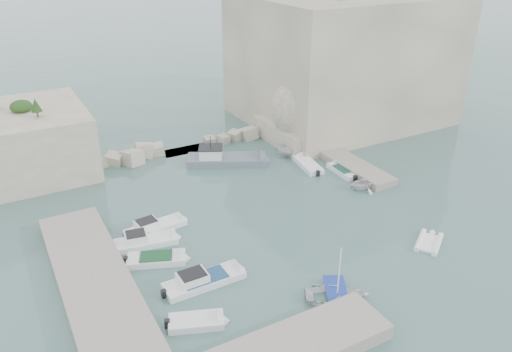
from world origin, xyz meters
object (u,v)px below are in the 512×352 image
rowboat (337,299)px  tender_east_d (295,155)px  motorboat_d (205,283)px  motorboat_c (157,262)px  motorboat_b (146,244)px  motorboat_e (197,325)px  motorboat_a (156,230)px  tender_east_a (362,189)px  tender_east_c (308,167)px  work_boat (227,163)px  inflatable_dinghy (428,244)px  tender_east_b (343,173)px

rowboat → tender_east_d: 26.34m
motorboat_d → motorboat_c: bearing=116.5°
motorboat_b → motorboat_c: 2.87m
motorboat_d → motorboat_e: motorboat_d is taller
motorboat_a → tender_east_a: tender_east_a is taller
tender_east_c → work_boat: bearing=64.5°
rowboat → tender_east_a: bearing=-17.7°
inflatable_dinghy → motorboat_c: bearing=123.8°
tender_east_c → work_boat: (-7.73, 5.38, 0.00)m
tender_east_d → work_boat: work_boat is taller
motorboat_e → tender_east_c: 27.59m
motorboat_b → motorboat_c: bearing=-81.4°
motorboat_c → motorboat_e: (0.02, -8.32, 0.00)m
motorboat_b → tender_east_d: (21.69, 9.89, 0.00)m
motorboat_c → work_boat: work_boat is taller
inflatable_dinghy → tender_east_b: bearing=47.7°
tender_east_d → work_boat: bearing=90.6°
motorboat_e → tender_east_d: 30.28m
tender_east_c → motorboat_d: bearing=135.4°
motorboat_c → tender_east_d: 25.21m
tender_east_c → tender_east_d: bearing=1.0°
rowboat → tender_east_a: 18.30m
rowboat → motorboat_e: bearing=103.8°
motorboat_a → tender_east_d: size_ratio=1.30×
motorboat_a → inflatable_dinghy: size_ratio=1.61×
rowboat → motorboat_b: bearing=64.0°
motorboat_d → rowboat: bearing=-40.2°
tender_east_a → tender_east_b: size_ratio=0.70×
motorboat_d → rowboat: (7.76, -6.39, 0.00)m
inflatable_dinghy → tender_east_b: size_ratio=0.80×
motorboat_c → rowboat: (10.06, -10.85, 0.00)m
rowboat → work_boat: work_boat is taller
motorboat_a → motorboat_b: size_ratio=1.04×
motorboat_e → tender_east_b: 27.66m
motorboat_e → inflatable_dinghy: motorboat_e is taller
inflatable_dinghy → tender_east_d: (0.33, 21.64, 0.00)m
tender_east_b → work_boat: (-10.17, 8.70, 0.00)m
inflatable_dinghy → tender_east_c: tender_east_c is taller
tender_east_b → tender_east_c: size_ratio=0.86×
motorboat_a → tender_east_b: 22.18m
motorboat_a → motorboat_c: 4.94m
motorboat_e → work_boat: (13.50, 23.01, 0.00)m
inflatable_dinghy → work_boat: work_boat is taller
motorboat_d → motorboat_e: bearing=-121.4°
inflatable_dinghy → motorboat_d: bearing=133.3°
inflatable_dinghy → rowboat: bearing=156.2°
motorboat_e → tender_east_a: (23.13, 10.28, 0.00)m
inflatable_dinghy → work_boat: bearing=74.9°
motorboat_c → motorboat_e: bearing=-68.2°
tender_east_b → tender_east_d: (-1.94, 6.77, 0.00)m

